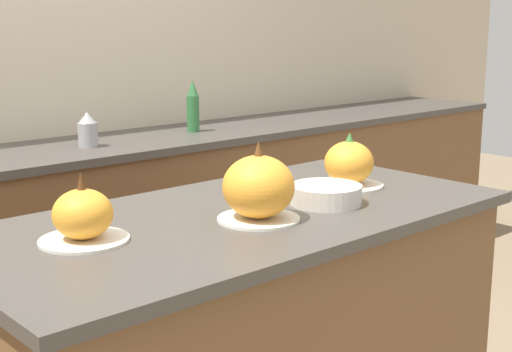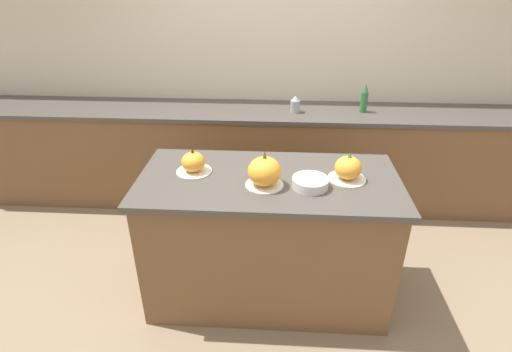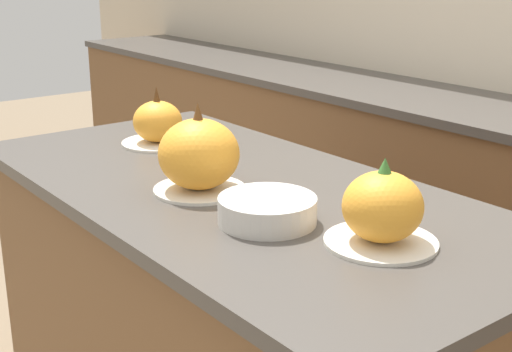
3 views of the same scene
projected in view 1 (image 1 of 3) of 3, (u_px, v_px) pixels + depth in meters
The scene contains 8 objects.
wall_back at pixel (4, 71), 3.15m from camera, with size 8.00×0.06×2.50m.
back_counter at pixel (49, 257), 3.07m from camera, with size 6.00×0.60×0.94m.
pumpkin_cake_left at pixel (83, 217), 1.77m from camera, with size 0.23×0.23×0.18m.
pumpkin_cake_center at pixel (259, 188), 1.95m from camera, with size 0.23×0.23×0.22m.
pumpkin_cake_right at pixel (349, 165), 2.36m from camera, with size 0.23×0.23×0.18m.
bottle_tall at pixel (193, 107), 3.47m from camera, with size 0.06×0.06×0.25m.
bottle_short at pixel (88, 130), 3.05m from camera, with size 0.09×0.09×0.15m.
mixing_bowl at pixel (326, 194), 2.14m from camera, with size 0.22×0.22×0.06m.
Camera 1 is at (-1.31, -1.50, 1.46)m, focal length 50.00 mm.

